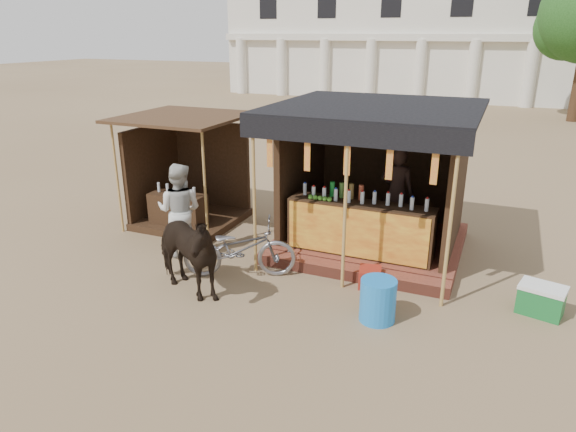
% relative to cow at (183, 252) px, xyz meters
% --- Properties ---
extents(ground, '(120.00, 120.00, 0.00)m').
position_rel_cow_xyz_m(ground, '(1.28, -0.35, -0.72)').
color(ground, '#846B4C').
rests_on(ground, ground).
extents(main_stall, '(3.60, 3.61, 2.78)m').
position_rel_cow_xyz_m(main_stall, '(2.30, 3.01, 0.30)').
color(main_stall, brown).
rests_on(main_stall, ground).
extents(secondary_stall, '(2.40, 2.40, 2.38)m').
position_rel_cow_xyz_m(secondary_stall, '(-1.89, 2.89, 0.13)').
color(secondary_stall, '#372014').
rests_on(secondary_stall, ground).
extents(cow, '(1.88, 1.35, 1.45)m').
position_rel_cow_xyz_m(cow, '(0.00, 0.00, 0.00)').
color(cow, black).
rests_on(cow, ground).
extents(motorbike, '(2.04, 1.40, 1.01)m').
position_rel_cow_xyz_m(motorbike, '(0.51, 0.92, -0.22)').
color(motorbike, gray).
rests_on(motorbike, ground).
extents(bystander, '(0.98, 0.83, 1.78)m').
position_rel_cow_xyz_m(bystander, '(-0.92, 1.28, 0.17)').
color(bystander, beige).
rests_on(bystander, ground).
extents(blue_barrel, '(0.56, 0.56, 0.65)m').
position_rel_cow_xyz_m(blue_barrel, '(3.06, 0.41, -0.40)').
color(blue_barrel, blue).
rests_on(blue_barrel, ground).
extents(red_crate, '(0.43, 0.46, 0.31)m').
position_rel_cow_xyz_m(red_crate, '(2.69, 1.41, -0.57)').
color(red_crate, maroon).
rests_on(red_crate, ground).
extents(cooler, '(0.73, 0.58, 0.46)m').
position_rel_cow_xyz_m(cooler, '(5.27, 1.55, -0.49)').
color(cooler, '#176A2D').
rests_on(cooler, ground).
extents(background_building, '(26.00, 7.45, 8.18)m').
position_rel_cow_xyz_m(background_building, '(-0.72, 29.59, 3.26)').
color(background_building, silver).
rests_on(background_building, ground).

